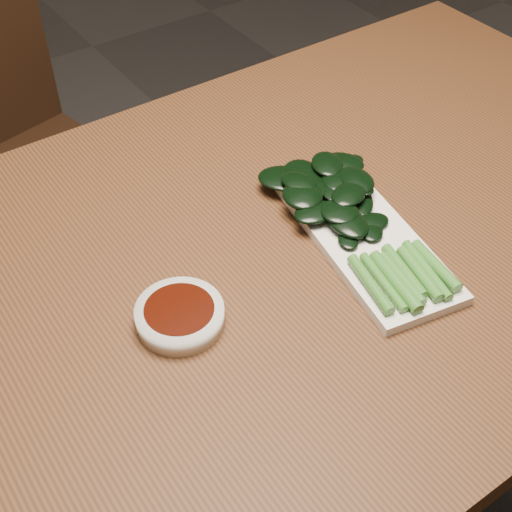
# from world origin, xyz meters

# --- Properties ---
(ground) EXTENTS (6.00, 6.00, 0.00)m
(ground) POSITION_xyz_m (0.00, 0.00, 0.00)
(ground) COLOR #2F2C2D
(ground) RESTS_ON ground
(table) EXTENTS (1.40, 0.80, 0.75)m
(table) POSITION_xyz_m (0.00, 0.00, 0.68)
(table) COLOR #4C2B15
(table) RESTS_ON ground
(chair_far) EXTENTS (0.53, 0.53, 0.89)m
(chair_far) POSITION_xyz_m (-0.15, 0.76, 0.49)
(chair_far) COLOR black
(chair_far) RESTS_ON ground
(sauce_bowl) EXTENTS (0.10, 0.10, 0.03)m
(sauce_bowl) POSITION_xyz_m (-0.17, -0.05, 0.76)
(sauce_bowl) COLOR white
(sauce_bowl) RESTS_ON table
(serving_plate) EXTENTS (0.18, 0.33, 0.01)m
(serving_plate) POSITION_xyz_m (0.10, -0.06, 0.76)
(serving_plate) COLOR white
(serving_plate) RESTS_ON table
(gai_lan) EXTENTS (0.17, 0.34, 0.03)m
(gai_lan) POSITION_xyz_m (0.10, -0.01, 0.78)
(gai_lan) COLOR #40842D
(gai_lan) RESTS_ON serving_plate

